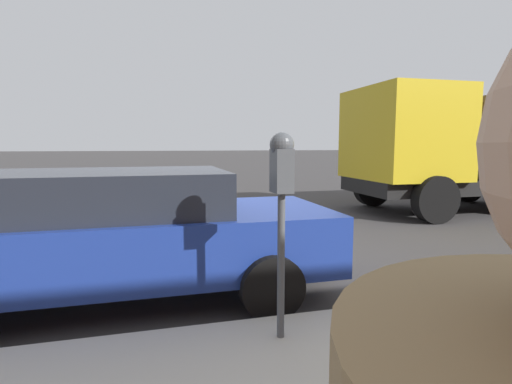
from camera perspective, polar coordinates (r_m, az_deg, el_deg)
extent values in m
plane|color=#3D3A3A|center=(5.85, -6.34, -10.21)|extent=(220.00, 220.00, 0.00)
cylinder|color=#4C5156|center=(3.25, 3.59, -10.52)|extent=(0.06, 0.06, 1.19)
cube|color=#4C5156|center=(3.11, 3.69, 3.03)|extent=(0.20, 0.14, 0.34)
sphere|color=#4C5156|center=(3.11, 3.72, 6.78)|extent=(0.19, 0.19, 0.19)
cube|color=gold|center=(3.21, 3.08, 2.40)|extent=(0.01, 0.11, 0.12)
cube|color=black|center=(3.21, 3.09, 4.52)|extent=(0.01, 0.10, 0.08)
cube|color=navy|center=(4.62, -18.45, -6.82)|extent=(1.78, 4.59, 0.65)
cube|color=#232833|center=(4.54, -21.02, -0.07)|extent=(1.57, 2.57, 0.46)
cylinder|color=black|center=(5.66, -3.14, -7.37)|extent=(0.22, 0.64, 0.64)
cylinder|color=black|center=(4.02, 2.24, -13.38)|extent=(0.22, 0.64, 0.64)
cylinder|color=black|center=(5.81, -32.08, -8.05)|extent=(0.22, 0.64, 0.64)
cube|color=black|center=(12.07, 29.68, 1.09)|extent=(2.32, 7.10, 0.35)
cube|color=gold|center=(10.46, 20.19, 7.80)|extent=(2.64, 2.16, 2.19)
cylinder|color=black|center=(9.49, 24.26, -0.99)|extent=(0.32, 1.04, 1.04)
cylinder|color=black|center=(11.62, 16.28, 0.66)|extent=(0.32, 1.04, 1.04)
cylinder|color=black|center=(13.51, 27.98, 0.96)|extent=(0.32, 1.04, 1.04)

